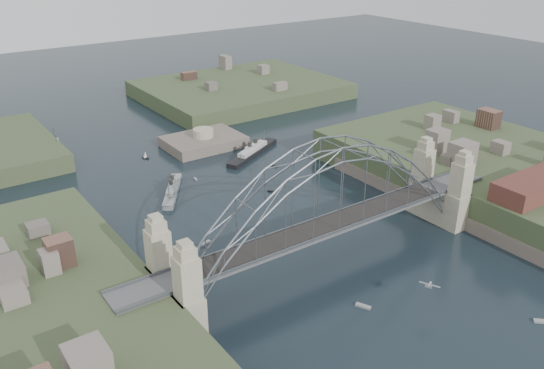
% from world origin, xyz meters
% --- Properties ---
extents(ground, '(500.00, 500.00, 0.00)m').
position_xyz_m(ground, '(0.00, 0.00, 0.00)').
color(ground, black).
rests_on(ground, ground).
extents(bridge, '(84.00, 13.80, 24.60)m').
position_xyz_m(bridge, '(0.00, 0.00, 12.32)').
color(bridge, '#525255').
rests_on(bridge, ground).
extents(shore_east, '(50.50, 90.00, 12.00)m').
position_xyz_m(shore_east, '(57.32, 0.00, 1.97)').
color(shore_east, '#364527').
rests_on(shore_east, ground).
extents(headland_ne, '(70.00, 55.00, 9.50)m').
position_xyz_m(headland_ne, '(50.00, 110.00, 0.75)').
color(headland_ne, '#364527').
rests_on(headland_ne, ground).
extents(fort_island, '(22.00, 16.00, 9.40)m').
position_xyz_m(fort_island, '(12.00, 70.00, -0.34)').
color(fort_island, '#5E5249').
rests_on(fort_island, ground).
extents(wharf_shed, '(20.00, 8.00, 4.00)m').
position_xyz_m(wharf_shed, '(44.00, -14.00, 10.00)').
color(wharf_shed, '#592D26').
rests_on(wharf_shed, shore_east).
extents(naval_cruiser_near, '(12.24, 17.01, 5.60)m').
position_xyz_m(naval_cruiser_near, '(-9.99, 45.76, 0.87)').
color(naval_cruiser_near, gray).
rests_on(naval_cruiser_near, ground).
extents(naval_cruiser_far, '(5.88, 18.18, 6.09)m').
position_xyz_m(naval_cruiser_far, '(-24.75, 90.23, 0.95)').
color(naval_cruiser_far, gray).
rests_on(naval_cruiser_far, ground).
extents(ocean_liner, '(22.37, 13.82, 5.79)m').
position_xyz_m(ocean_liner, '(20.04, 55.95, 0.90)').
color(ocean_liner, black).
rests_on(ocean_liner, ground).
extents(aeroplane, '(2.00, 3.27, 0.51)m').
position_xyz_m(aeroplane, '(4.28, -20.92, 5.08)').
color(aeroplane, '#A3A7AB').
extents(small_boat_a, '(2.71, 1.44, 0.45)m').
position_xyz_m(small_boat_a, '(-15.37, 19.81, 0.15)').
color(small_boat_a, beige).
rests_on(small_boat_a, ground).
extents(small_boat_b, '(1.41, 1.66, 0.45)m').
position_xyz_m(small_boat_b, '(10.04, 32.63, 0.15)').
color(small_boat_b, beige).
rests_on(small_boat_b, ground).
extents(small_boat_c, '(1.94, 2.74, 0.45)m').
position_xyz_m(small_boat_c, '(-3.71, -14.15, 0.15)').
color(small_boat_c, beige).
rests_on(small_boat_c, ground).
extents(small_boat_d, '(1.83, 2.51, 0.45)m').
position_xyz_m(small_boat_d, '(19.96, 45.66, 0.15)').
color(small_boat_d, beige).
rests_on(small_boat_d, ground).
extents(small_boat_e, '(3.07, 2.77, 1.43)m').
position_xyz_m(small_boat_e, '(-31.60, 49.70, 0.28)').
color(small_boat_e, beige).
rests_on(small_boat_e, ground).
extents(small_boat_f, '(0.76, 1.73, 0.45)m').
position_xyz_m(small_boat_f, '(-1.59, 49.88, 0.15)').
color(small_boat_f, beige).
rests_on(small_boat_f, ground).
extents(small_boat_g, '(2.46, 2.44, 0.45)m').
position_xyz_m(small_boat_g, '(17.33, -33.94, 0.15)').
color(small_boat_g, beige).
rests_on(small_boat_g, ground).
extents(small_boat_h, '(1.47, 2.07, 2.38)m').
position_xyz_m(small_boat_h, '(-6.00, 70.91, 0.94)').
color(small_boat_h, beige).
rests_on(small_boat_h, ground).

